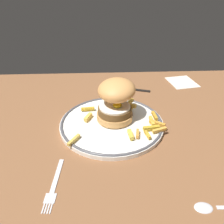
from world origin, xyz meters
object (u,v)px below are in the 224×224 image
object	(u,v)px
fork	(54,185)
spoon	(212,207)
napkin	(182,82)
knife	(130,89)
burger	(116,99)
dinner_plate	(112,123)

from	to	relation	value
fork	spoon	world-z (taller)	spoon
fork	napkin	bearing A→B (deg)	49.49
knife	napkin	distance (cm)	22.19
fork	spoon	distance (cm)	31.63
fork	spoon	size ratio (longest dim) A/B	1.08
burger	napkin	world-z (taller)	burger
dinner_plate	fork	xyz separation A→B (cm)	(-13.25, -21.40, -0.66)
fork	napkin	world-z (taller)	same
napkin	knife	bearing A→B (deg)	-165.90
knife	dinner_plate	bearing A→B (deg)	-108.97
burger	knife	bearing A→B (deg)	72.22
dinner_plate	knife	bearing A→B (deg)	71.03
spoon	dinner_plate	bearing A→B (deg)	121.82
burger	spoon	distance (cm)	35.25
dinner_plate	burger	distance (cm)	7.07
knife	spoon	size ratio (longest dim) A/B	1.32
fork	knife	distance (cm)	49.46
knife	napkin	world-z (taller)	knife
burger	fork	distance (cm)	28.43
dinner_plate	burger	world-z (taller)	burger
spoon	napkin	distance (cm)	58.27
dinner_plate	burger	xyz separation A→B (cm)	(1.17, 1.97, 6.69)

